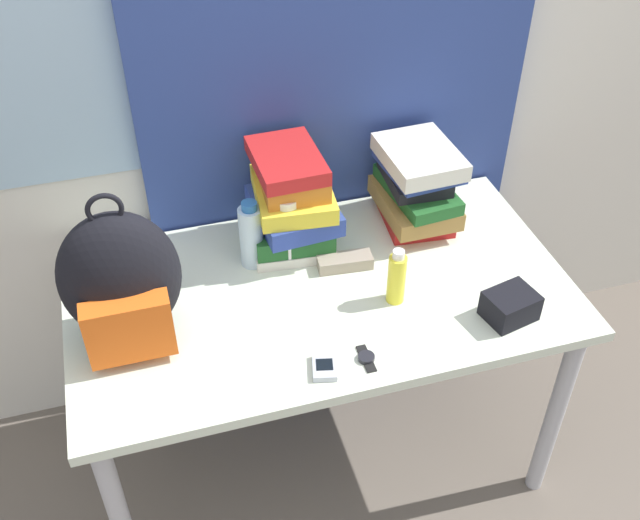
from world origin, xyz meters
TOP-DOWN VIEW (x-y plane):
  - wall_back at (-0.00, 0.81)m, footprint 6.00×0.06m
  - curtain_blue at (0.17, 0.76)m, footprint 1.12×0.04m
  - desk at (0.00, 0.36)m, footprint 1.32×0.73m
  - backpack at (-0.49, 0.33)m, footprint 0.29×0.22m
  - book_stack_left at (-0.02, 0.58)m, footprint 0.24×0.28m
  - book_stack_center at (0.35, 0.57)m, footprint 0.21×0.29m
  - water_bottle at (-0.15, 0.52)m, footprint 0.06×0.06m
  - sports_bottle at (-0.05, 0.50)m, footprint 0.07×0.07m
  - sunscreen_bottle at (0.18, 0.27)m, footprint 0.05×0.05m
  - cell_phone at (-0.07, 0.09)m, footprint 0.07×0.09m
  - sunglasses_case at (0.09, 0.43)m, footprint 0.15×0.07m
  - camera_pouch at (0.43, 0.13)m, footprint 0.14×0.12m
  - wristwatch at (0.04, 0.09)m, footprint 0.04×0.09m

SIDE VIEW (x-z plane):
  - desk at x=0.00m, z-range 0.27..0.98m
  - wristwatch at x=0.04m, z-range 0.71..0.72m
  - cell_phone at x=-0.07m, z-range 0.71..0.72m
  - sunglasses_case at x=0.09m, z-range 0.71..0.74m
  - camera_pouch at x=0.43m, z-range 0.71..0.78m
  - sunscreen_bottle at x=0.18m, z-range 0.70..0.87m
  - water_bottle at x=-0.15m, z-range 0.70..0.91m
  - sports_bottle at x=-0.05m, z-range 0.70..0.94m
  - book_stack_center at x=0.35m, z-range 0.71..0.96m
  - book_stack_left at x=-0.02m, z-range 0.70..0.99m
  - backpack at x=-0.49m, z-range 0.67..1.09m
  - curtain_blue at x=0.17m, z-range 0.00..2.50m
  - wall_back at x=0.00m, z-range 0.00..2.50m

